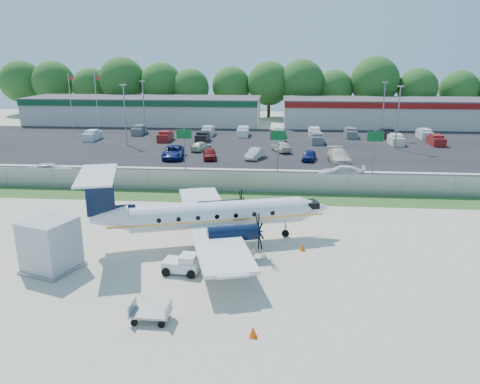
# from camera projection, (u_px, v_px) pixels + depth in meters

# --- Properties ---
(ground) EXTENTS (170.00, 170.00, 0.00)m
(ground) POSITION_uv_depth(u_px,v_px,m) (233.00, 246.00, 33.40)
(ground) COLOR beige
(ground) RESTS_ON ground
(grass_verge) EXTENTS (170.00, 4.00, 0.02)m
(grass_verge) POSITION_uv_depth(u_px,v_px,m) (245.00, 197.00, 44.87)
(grass_verge) COLOR #2D561E
(grass_verge) RESTS_ON ground
(access_road) EXTENTS (170.00, 8.00, 0.02)m
(access_road) POSITION_uv_depth(u_px,v_px,m) (250.00, 179.00, 51.57)
(access_road) COLOR black
(access_road) RESTS_ON ground
(parking_lot) EXTENTS (170.00, 32.00, 0.02)m
(parking_lot) POSITION_uv_depth(u_px,v_px,m) (259.00, 145.00, 71.66)
(parking_lot) COLOR black
(parking_lot) RESTS_ON ground
(perimeter_fence) EXTENTS (120.00, 0.06, 1.99)m
(perimeter_fence) POSITION_uv_depth(u_px,v_px,m) (247.00, 182.00, 46.51)
(perimeter_fence) COLOR gray
(perimeter_fence) RESTS_ON ground
(building_west) EXTENTS (46.40, 12.40, 5.24)m
(building_west) POSITION_uv_depth(u_px,v_px,m) (144.00, 110.00, 93.89)
(building_west) COLOR beige
(building_west) RESTS_ON ground
(building_east) EXTENTS (44.40, 12.40, 5.24)m
(building_east) POSITION_uv_depth(u_px,v_px,m) (399.00, 113.00, 89.87)
(building_east) COLOR beige
(building_east) RESTS_ON ground
(sign_left) EXTENTS (1.80, 0.26, 5.00)m
(sign_left) POSITION_uv_depth(u_px,v_px,m) (184.00, 140.00, 54.95)
(sign_left) COLOR gray
(sign_left) RESTS_ON ground
(sign_mid) EXTENTS (1.80, 0.26, 5.00)m
(sign_mid) POSITION_uv_depth(u_px,v_px,m) (278.00, 141.00, 54.06)
(sign_mid) COLOR gray
(sign_mid) RESTS_ON ground
(sign_right) EXTENTS (1.80, 0.26, 5.00)m
(sign_right) POSITION_uv_depth(u_px,v_px,m) (375.00, 142.00, 53.18)
(sign_right) COLOR gray
(sign_right) RESTS_ON ground
(flagpole_west) EXTENTS (1.06, 0.12, 10.00)m
(flagpole_west) POSITION_uv_depth(u_px,v_px,m) (71.00, 97.00, 87.33)
(flagpole_west) COLOR silver
(flagpole_west) RESTS_ON ground
(flagpole_east) EXTENTS (1.06, 0.12, 10.00)m
(flagpole_east) POSITION_uv_depth(u_px,v_px,m) (97.00, 98.00, 86.92)
(flagpole_east) COLOR silver
(flagpole_east) RESTS_ON ground
(light_pole_nw) EXTENTS (0.90, 0.35, 9.09)m
(light_pole_nw) POSITION_uv_depth(u_px,v_px,m) (125.00, 111.00, 69.90)
(light_pole_nw) COLOR gray
(light_pole_nw) RESTS_ON ground
(light_pole_ne) EXTENTS (0.90, 0.35, 9.09)m
(light_pole_ne) POSITION_uv_depth(u_px,v_px,m) (398.00, 113.00, 66.68)
(light_pole_ne) COLOR gray
(light_pole_ne) RESTS_ON ground
(light_pole_sw) EXTENTS (0.90, 0.35, 9.09)m
(light_pole_sw) POSITION_uv_depth(u_px,v_px,m) (144.00, 104.00, 79.46)
(light_pole_sw) COLOR gray
(light_pole_sw) RESTS_ON ground
(light_pole_se) EXTENTS (0.90, 0.35, 9.09)m
(light_pole_se) POSITION_uv_depth(u_px,v_px,m) (383.00, 106.00, 76.25)
(light_pole_se) COLOR gray
(light_pole_se) RESTS_ON ground
(tree_line) EXTENTS (112.00, 6.00, 14.00)m
(tree_line) POSITION_uv_depth(u_px,v_px,m) (265.00, 117.00, 104.20)
(tree_line) COLOR #215619
(tree_line) RESTS_ON ground
(aircraft) EXTENTS (18.05, 17.62, 5.52)m
(aircraft) POSITION_uv_depth(u_px,v_px,m) (212.00, 215.00, 33.47)
(aircraft) COLOR silver
(aircraft) RESTS_ON ground
(pushback_tug) EXTENTS (2.38, 1.82, 1.21)m
(pushback_tug) POSITION_uv_depth(u_px,v_px,m) (183.00, 264.00, 29.21)
(pushback_tug) COLOR silver
(pushback_tug) RESTS_ON ground
(baggage_cart_near) EXTENTS (2.13, 1.60, 1.00)m
(baggage_cart_near) POSITION_uv_depth(u_px,v_px,m) (239.00, 254.00, 31.01)
(baggage_cart_near) COLOR gray
(baggage_cart_near) RESTS_ON ground
(baggage_cart_far) EXTENTS (2.03, 1.26, 1.05)m
(baggage_cart_far) POSITION_uv_depth(u_px,v_px,m) (151.00, 312.00, 23.85)
(baggage_cart_far) COLOR gray
(baggage_cart_far) RESTS_ON ground
(service_container) EXTENTS (3.79, 3.79, 3.32)m
(service_container) POSITION_uv_depth(u_px,v_px,m) (50.00, 247.00, 29.38)
(service_container) COLOR #B8BBBF
(service_container) RESTS_ON ground
(cone_nose) EXTENTS (0.36, 0.36, 0.52)m
(cone_nose) POSITION_uv_depth(u_px,v_px,m) (303.00, 247.00, 32.59)
(cone_nose) COLOR #FF5408
(cone_nose) RESTS_ON ground
(cone_port_wing) EXTENTS (0.41, 0.41, 0.59)m
(cone_port_wing) POSITION_uv_depth(u_px,v_px,m) (253.00, 332.00, 22.55)
(cone_port_wing) COLOR #FF5408
(cone_port_wing) RESTS_ON ground
(cone_starboard_wing) EXTENTS (0.42, 0.42, 0.60)m
(cone_starboard_wing) POSITION_uv_depth(u_px,v_px,m) (244.00, 214.00, 39.28)
(cone_starboard_wing) COLOR #FF5408
(cone_starboard_wing) RESTS_ON ground
(road_car_west) EXTENTS (5.13, 2.98, 1.64)m
(road_car_west) POSITION_uv_depth(u_px,v_px,m) (51.00, 177.00, 52.52)
(road_car_west) COLOR silver
(road_car_west) RESTS_ON ground
(road_car_mid) EXTENTS (5.40, 2.87, 1.49)m
(road_car_mid) POSITION_uv_depth(u_px,v_px,m) (341.00, 179.00, 51.84)
(road_car_mid) COLOR silver
(road_car_mid) RESTS_ON ground
(parked_car_a) EXTENTS (3.32, 6.09, 1.62)m
(parked_car_a) POSITION_uv_depth(u_px,v_px,m) (174.00, 158.00, 62.22)
(parked_car_a) COLOR navy
(parked_car_a) RESTS_ON ground
(parked_car_b) EXTENTS (2.39, 4.46, 1.44)m
(parked_car_b) POSITION_uv_depth(u_px,v_px,m) (210.00, 159.00, 61.71)
(parked_car_b) COLOR maroon
(parked_car_b) RESTS_ON ground
(parked_car_c) EXTENTS (2.74, 4.46, 1.39)m
(parked_car_c) POSITION_uv_depth(u_px,v_px,m) (255.00, 159.00, 61.89)
(parked_car_c) COLOR beige
(parked_car_c) RESTS_ON ground
(parked_car_d) EXTENTS (2.25, 4.06, 1.31)m
(parked_car_d) POSITION_uv_depth(u_px,v_px,m) (309.00, 160.00, 60.90)
(parked_car_d) COLOR navy
(parked_car_d) RESTS_ON ground
(parked_car_e) EXTENTS (2.81, 6.04, 1.71)m
(parked_car_e) POSITION_uv_depth(u_px,v_px,m) (338.00, 163.00, 59.51)
(parked_car_e) COLOR beige
(parked_car_e) RESTS_ON ground
(parked_car_f) EXTENTS (3.08, 4.31, 1.36)m
(parked_car_f) POSITION_uv_depth(u_px,v_px,m) (201.00, 151.00, 67.13)
(parked_car_f) COLOR beige
(parked_car_f) RESTS_ON ground
(parked_car_g) EXTENTS (3.29, 4.78, 1.51)m
(parked_car_g) POSITION_uv_depth(u_px,v_px,m) (281.00, 152.00, 66.43)
(parked_car_g) COLOR beige
(parked_car_g) RESTS_ON ground
(far_parking_rows) EXTENTS (56.00, 10.00, 1.60)m
(far_parking_rows) POSITION_uv_depth(u_px,v_px,m) (260.00, 139.00, 76.45)
(far_parking_rows) COLOR gray
(far_parking_rows) RESTS_ON ground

